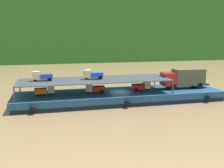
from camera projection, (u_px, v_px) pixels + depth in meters
ground_plane at (120, 101)px, 39.42m from camera, size 400.00×400.00×0.00m
hillside_far_bank at (72, 0)px, 103.83m from camera, size 148.39×35.35×42.16m
cargo_barge at (120, 96)px, 39.26m from camera, size 30.92×8.19×1.50m
covered_lorry at (184, 78)px, 41.23m from camera, size 7.90×2.47×3.10m
cargo_rack at (95, 80)px, 37.91m from camera, size 21.72×6.76×2.00m
mini_truck_lower_stern at (45, 90)px, 36.77m from camera, size 2.74×1.21×1.38m
mini_truck_lower_aft at (95, 88)px, 38.10m from camera, size 2.78×1.26×1.38m
mini_truck_lower_mid at (141, 86)px, 39.86m from camera, size 2.75×1.22×1.38m
mini_truck_upper_stern at (42, 76)px, 36.51m from camera, size 2.75×1.22×1.38m
mini_truck_upper_mid at (93, 74)px, 37.97m from camera, size 2.79×1.28×1.38m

